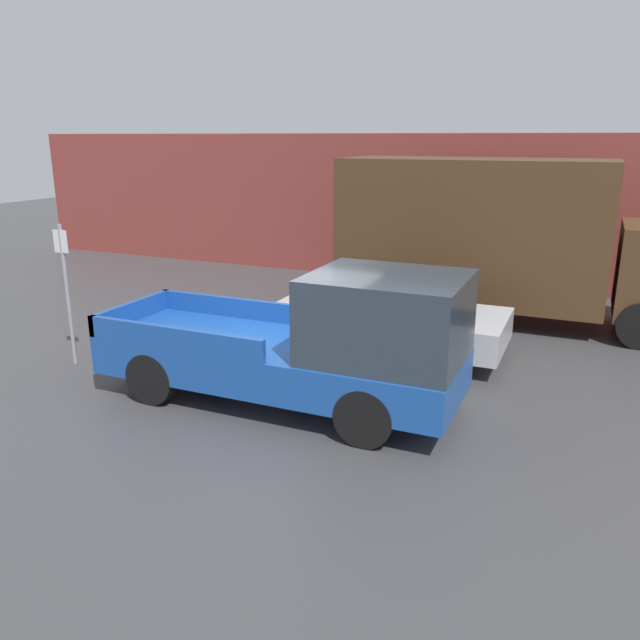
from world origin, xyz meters
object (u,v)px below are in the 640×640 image
delivery_truck (497,237)px  parking_sign (67,287)px  car (391,315)px  pickup_truck (315,345)px

delivery_truck → parking_sign: 9.01m
car → parking_sign: size_ratio=1.71×
delivery_truck → pickup_truck: bearing=-105.5°
car → parking_sign: bearing=-149.9°
pickup_truck → car: pickup_truck is taller
pickup_truck → delivery_truck: size_ratio=0.74×
car → delivery_truck: delivery_truck is taller
pickup_truck → parking_sign: 4.88m
pickup_truck → delivery_truck: delivery_truck is taller
parking_sign → delivery_truck: bearing=43.2°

